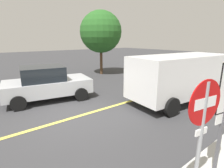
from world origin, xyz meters
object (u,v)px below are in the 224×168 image
Objects in this scene: tree_left_verge at (101,32)px; stop_sign at (202,124)px; car_silver_approaching at (47,83)px; car_white_near_curb at (219,65)px; white_van at (180,75)px.

stop_sign is at bearing -117.83° from tree_left_verge.
car_silver_approaching is (-0.00, 7.45, -0.77)m from stop_sign.
stop_sign is 0.57× the size of car_white_near_curb.
stop_sign is 7.49m from car_silver_approaching.
white_van is 8.31m from tree_left_verge.
white_van is 1.04× the size of tree_left_verge.
stop_sign is 12.84m from tree_left_verge.
white_van is 9.07m from car_white_near_curb.
car_white_near_curb is at bearing -10.12° from car_silver_approaching.
tree_left_verge is at bearing 62.17° from stop_sign.
car_silver_approaching is at bearing 169.88° from car_white_near_curb.
car_white_near_curb is (13.78, 4.99, -0.80)m from stop_sign.
stop_sign is 0.45× the size of tree_left_verge.
car_silver_approaching is at bearing 139.60° from white_van.
stop_sign reaches higher than white_van.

